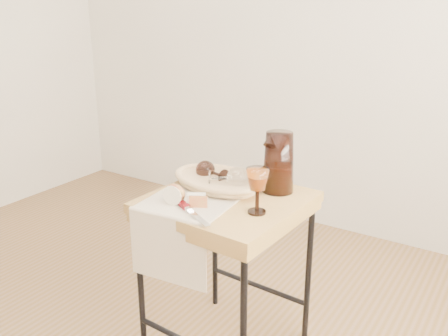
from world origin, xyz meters
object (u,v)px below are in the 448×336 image
Objects in this scene: bread_basket at (218,182)px; goblet_lying_a at (213,173)px; apple_half at (175,193)px; wine_goblet at (257,191)px; goblet_lying_b at (226,178)px; side_table at (227,277)px; pitcher at (279,162)px; table_knife at (190,210)px; tea_towel at (188,203)px.

bread_basket is 2.75× the size of goblet_lying_a.
wine_goblet is at bearing 7.81° from apple_half.
goblet_lying_b is at bearing 56.39° from apple_half.
goblet_lying_b reaches higher than apple_half.
bread_basket is 2.13× the size of wine_goblet.
bread_basket is (-0.08, 0.06, 0.36)m from side_table.
pitcher is at bearing 51.57° from side_table.
table_knife is (0.10, -0.04, -0.03)m from apple_half.
tea_towel is 0.27m from wine_goblet.
table_knife is (-0.18, -0.13, -0.07)m from wine_goblet.
bread_basket is 0.25m from pitcher.
apple_half is (-0.25, -0.31, -0.07)m from pitcher.
table_knife reaches higher than side_table.
tea_towel is 0.10m from table_knife.
bread_basket is at bearing 142.57° from side_table.
bread_basket reaches higher than table_knife.
bread_basket is at bearing 84.42° from tea_towel.
goblet_lying_a is 0.31m from wine_goblet.
tea_towel is 0.21m from goblet_lying_a.
side_table is 4.77× the size of goblet_lying_b.
tea_towel is 0.19m from bread_basket.
side_table is 5.37× the size of goblet_lying_a.
bread_basket is 4.44× the size of apple_half.
goblet_lying_b is (-0.03, 0.04, 0.39)m from side_table.
side_table is at bearing 158.69° from wine_goblet.
table_knife is at bearing -53.41° from tea_towel.
side_table is at bearing 112.44° from table_knife.
goblet_lying_b is (0.08, -0.04, 0.00)m from goblet_lying_a.
pitcher is (0.16, 0.12, 0.06)m from goblet_lying_b.
table_knife is at bearing -143.71° from wine_goblet.
wine_goblet is at bearing -98.57° from pitcher.
goblet_lying_a reaches higher than tea_towel.
bread_basket is 1.43× the size of table_knife.
bread_basket is 0.22m from apple_half.
apple_half reaches higher than bread_basket.
pitcher reaches higher than bread_basket.
goblet_lying_a is at bearing 92.92° from tea_towel.
goblet_lying_a is 1.62× the size of apple_half.
bread_basket is at bearing 128.77° from goblet_lying_b.
wine_goblet is (0.25, 0.06, 0.08)m from tea_towel.
apple_half reaches higher than tea_towel.
wine_goblet is 2.09× the size of apple_half.
goblet_lying_b is at bearing 67.65° from tea_towel.
pitcher is 3.48× the size of apple_half.
pitcher is at bearing 6.34° from goblet_lying_b.
bread_basket is (0.00, 0.19, 0.02)m from tea_towel.
side_table is 0.45m from wine_goblet.
pitcher is (0.24, 0.08, 0.06)m from goblet_lying_a.
side_table is at bearing 42.13° from apple_half.
goblet_lying_b is at bearing -12.13° from bread_basket.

